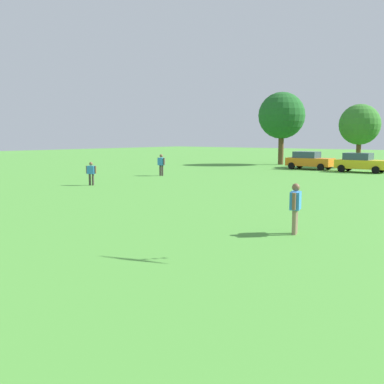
% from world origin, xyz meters
% --- Properties ---
extents(ground_plane, '(160.00, 160.00, 0.00)m').
position_xyz_m(ground_plane, '(0.00, 30.00, 0.00)').
color(ground_plane, '#4C9338').
extents(adult_bystander, '(0.45, 0.75, 1.64)m').
position_xyz_m(adult_bystander, '(5.82, 13.69, 0.97)').
color(adult_bystander, '#8C7259').
rests_on(adult_bystander, ground).
extents(bystander_near_trees, '(0.65, 0.45, 1.49)m').
position_xyz_m(bystander_near_trees, '(-10.90, 19.12, 0.89)').
color(bystander_near_trees, '#3F3833').
rests_on(bystander_near_trees, ground).
extents(bystander_midfield, '(0.81, 0.37, 1.71)m').
position_xyz_m(bystander_midfield, '(-12.18, 27.21, 1.02)').
color(bystander_midfield, '#3F3833').
rests_on(bystander_midfield, ground).
extents(parked_car_orange_0, '(4.30, 2.02, 1.68)m').
position_xyz_m(parked_car_orange_0, '(-5.93, 41.26, 0.86)').
color(parked_car_orange_0, orange).
rests_on(parked_car_orange_0, ground).
extents(parked_car_yellow_1, '(4.30, 2.02, 1.68)m').
position_xyz_m(parked_car_yellow_1, '(-0.88, 40.69, 0.86)').
color(parked_car_yellow_1, yellow).
rests_on(parked_car_yellow_1, ground).
extents(tree_far_left, '(5.11, 5.11, 7.97)m').
position_xyz_m(tree_far_left, '(-11.49, 46.25, 5.38)').
color(tree_far_left, brown).
rests_on(tree_far_left, ground).
extents(tree_left, '(4.07, 4.07, 6.34)m').
position_xyz_m(tree_left, '(-3.19, 46.99, 4.28)').
color(tree_left, brown).
rests_on(tree_left, ground).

